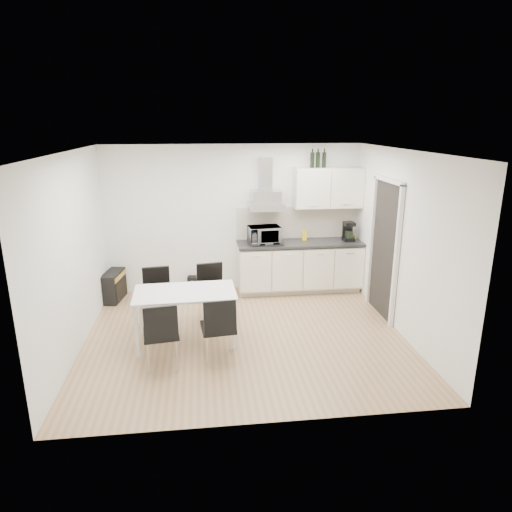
{
  "coord_description": "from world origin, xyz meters",
  "views": [
    {
      "loc": [
        -0.56,
        -5.95,
        2.96
      ],
      "look_at": [
        0.2,
        0.31,
        1.1
      ],
      "focal_mm": 32.0,
      "sensor_mm": 36.0,
      "label": 1
    }
  ],
  "objects": [
    {
      "name": "chair_far_left",
      "position": [
        -1.25,
        0.49,
        0.44
      ],
      "size": [
        0.5,
        0.55,
        0.88
      ],
      "primitive_type": null,
      "rotation": [
        0.0,
        0.0,
        3.27
      ],
      "color": "black",
      "rests_on": "ground"
    },
    {
      "name": "ceiling",
      "position": [
        0.0,
        0.0,
        2.6
      ],
      "size": [
        4.5,
        4.5,
        0.0
      ],
      "primitive_type": "plane",
      "color": "white",
      "rests_on": "wall_back"
    },
    {
      "name": "dining_table",
      "position": [
        -0.82,
        -0.09,
        0.67
      ],
      "size": [
        1.39,
        0.83,
        0.75
      ],
      "rotation": [
        0.0,
        0.0,
        0.04
      ],
      "color": "white",
      "rests_on": "ground"
    },
    {
      "name": "guitar_amp",
      "position": [
        -2.1,
        1.65,
        0.25
      ],
      "size": [
        0.35,
        0.64,
        0.5
      ],
      "rotation": [
        0.0,
        0.0,
        -0.16
      ],
      "color": "black",
      "rests_on": "ground"
    },
    {
      "name": "wall_front",
      "position": [
        0.0,
        -2.0,
        1.3
      ],
      "size": [
        4.5,
        0.1,
        2.6
      ],
      "primitive_type": "cube",
      "color": "white",
      "rests_on": "ground"
    },
    {
      "name": "ground",
      "position": [
        0.0,
        0.0,
        0.0
      ],
      "size": [
        4.5,
        4.5,
        0.0
      ],
      "primitive_type": "plane",
      "color": "tan",
      "rests_on": "ground"
    },
    {
      "name": "floor_speaker",
      "position": [
        -0.77,
        1.9,
        0.14
      ],
      "size": [
        0.18,
        0.17,
        0.28
      ],
      "primitive_type": "cube",
      "rotation": [
        0.0,
        0.0,
        -0.1
      ],
      "color": "black",
      "rests_on": "ground"
    },
    {
      "name": "chair_near_left",
      "position": [
        -1.11,
        -0.73,
        0.44
      ],
      "size": [
        0.5,
        0.55,
        0.88
      ],
      "primitive_type": null,
      "rotation": [
        0.0,
        0.0,
        0.13
      ],
      "color": "black",
      "rests_on": "ground"
    },
    {
      "name": "chair_near_right",
      "position": [
        -0.4,
        -0.63,
        0.44
      ],
      "size": [
        0.49,
        0.54,
        0.88
      ],
      "primitive_type": null,
      "rotation": [
        0.0,
        0.0,
        0.1
      ],
      "color": "black",
      "rests_on": "ground"
    },
    {
      "name": "doorway",
      "position": [
        2.21,
        0.55,
        1.05
      ],
      "size": [
        0.08,
        1.04,
        2.1
      ],
      "primitive_type": "cube",
      "color": "white",
      "rests_on": "ground"
    },
    {
      "name": "chair_far_right",
      "position": [
        -0.44,
        0.59,
        0.44
      ],
      "size": [
        0.51,
        0.56,
        0.88
      ],
      "primitive_type": null,
      "rotation": [
        0.0,
        0.0,
        3.29
      ],
      "color": "black",
      "rests_on": "ground"
    },
    {
      "name": "wall_right",
      "position": [
        2.25,
        0.0,
        1.3
      ],
      "size": [
        0.1,
        4.0,
        2.6
      ],
      "primitive_type": "cube",
      "color": "white",
      "rests_on": "ground"
    },
    {
      "name": "wall_back",
      "position": [
        0.0,
        2.0,
        1.3
      ],
      "size": [
        4.5,
        0.1,
        2.6
      ],
      "primitive_type": "cube",
      "color": "white",
      "rests_on": "ground"
    },
    {
      "name": "kitchenette",
      "position": [
        1.18,
        1.73,
        0.83
      ],
      "size": [
        2.22,
        0.64,
        2.52
      ],
      "color": "beige",
      "rests_on": "ground"
    },
    {
      "name": "wall_left",
      "position": [
        -2.25,
        0.0,
        1.3
      ],
      "size": [
        0.1,
        4.0,
        2.6
      ],
      "primitive_type": "cube",
      "color": "white",
      "rests_on": "ground"
    }
  ]
}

